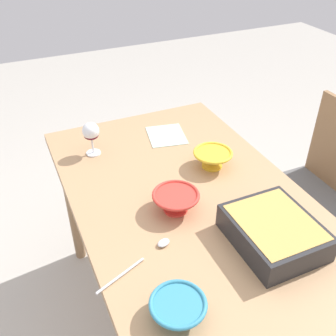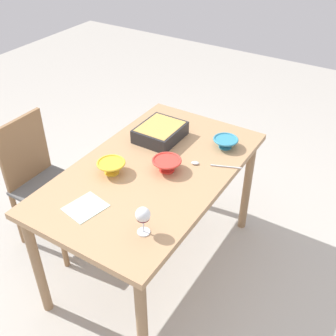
% 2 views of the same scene
% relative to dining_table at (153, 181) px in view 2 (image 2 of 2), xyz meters
% --- Properties ---
extents(ground_plane, '(8.00, 8.00, 0.00)m').
position_rel_dining_table_xyz_m(ground_plane, '(0.00, 0.00, -0.68)').
color(ground_plane, '#B2ADA3').
extents(dining_table, '(1.38, 0.82, 0.77)m').
position_rel_dining_table_xyz_m(dining_table, '(0.00, 0.00, 0.00)').
color(dining_table, tan).
rests_on(dining_table, ground_plane).
extents(chair, '(0.38, 0.45, 0.90)m').
position_rel_dining_table_xyz_m(chair, '(0.15, -0.77, -0.20)').
color(chair, '#595959').
rests_on(chair, ground_plane).
extents(wine_glass, '(0.07, 0.07, 0.15)m').
position_rel_dining_table_xyz_m(wine_glass, '(0.44, 0.24, 0.19)').
color(wine_glass, white).
rests_on(wine_glass, dining_table).
extents(casserole_dish, '(0.29, 0.24, 0.09)m').
position_rel_dining_table_xyz_m(casserole_dish, '(-0.30, -0.14, 0.14)').
color(casserole_dish, '#262628').
rests_on(casserole_dish, dining_table).
extents(mixing_bowl, '(0.15, 0.15, 0.06)m').
position_rel_dining_table_xyz_m(mixing_bowl, '(-0.42, 0.25, 0.12)').
color(mixing_bowl, teal).
rests_on(mixing_bowl, dining_table).
extents(small_bowl, '(0.16, 0.16, 0.07)m').
position_rel_dining_table_xyz_m(small_bowl, '(0.15, -0.17, 0.13)').
color(small_bowl, yellow).
rests_on(small_bowl, dining_table).
extents(serving_bowl, '(0.16, 0.16, 0.07)m').
position_rel_dining_table_xyz_m(serving_bowl, '(-0.03, 0.08, 0.13)').
color(serving_bowl, red).
rests_on(serving_bowl, dining_table).
extents(serving_spoon, '(0.12, 0.27, 0.01)m').
position_rel_dining_table_xyz_m(serving_spoon, '(-0.19, 0.24, 0.10)').
color(serving_spoon, silver).
rests_on(serving_spoon, dining_table).
extents(napkin, '(0.22, 0.20, 0.00)m').
position_rel_dining_table_xyz_m(napkin, '(0.45, -0.10, 0.09)').
color(napkin, '#B2CCB7').
rests_on(napkin, dining_table).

